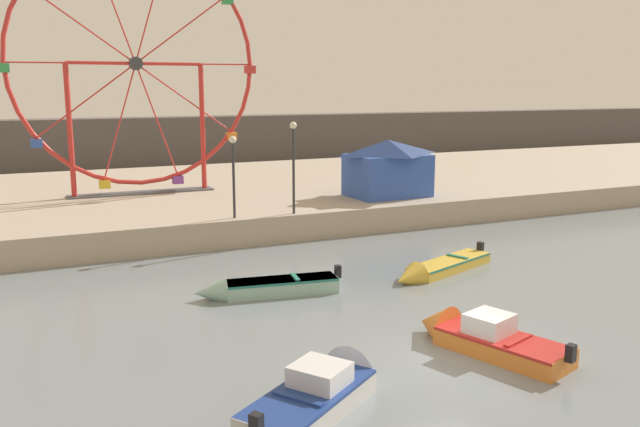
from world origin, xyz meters
The scene contains 11 objects.
ground_plane centered at (0.00, 0.00, 0.00)m, with size 240.00×240.00×0.00m, color slate.
quay_promenade centered at (0.00, 24.97, 0.63)m, with size 110.00×21.72×1.26m, color tan.
distant_town_skyline centered at (0.00, 46.69, 2.20)m, with size 140.00×3.00×4.40m, color #564C47.
motorboat_mustard_yellow centered at (4.32, 6.91, 0.22)m, with size 5.45×2.86×1.05m.
motorboat_orange_hull centered at (1.20, 0.36, 0.34)m, with size 2.73×4.69×1.45m.
motorboat_pale_grey centered at (-3.91, -0.72, 0.34)m, with size 4.60×3.73×1.42m.
motorboat_seafoam centered at (-2.63, 7.25, 0.29)m, with size 5.17×1.75×1.08m.
ferris_wheel_red_frame centered at (-3.71, 23.60, 8.07)m, with size 13.41×1.20×13.57m.
carnival_booth_blue_tent centered at (8.15, 17.11, 2.84)m, with size 4.58×3.40×3.03m.
promenade_lamp_near centered at (1.63, 14.55, 4.00)m, with size 0.32×0.32×4.24m.
promenade_lamp_far centered at (-1.20, 14.71, 3.68)m, with size 0.32×0.32×3.67m.
Camera 1 is at (-9.99, -13.43, 7.07)m, focal length 37.22 mm.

